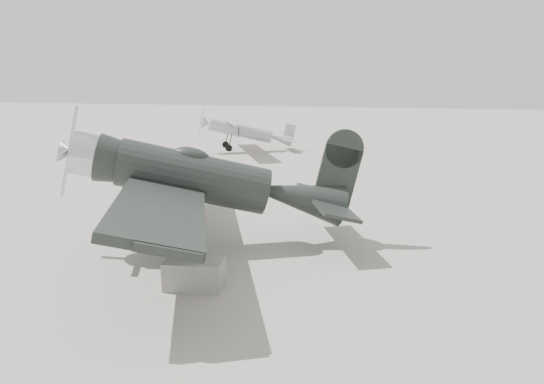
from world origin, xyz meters
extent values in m
plane|color=gray|center=(0.00, 0.00, 0.00)|extent=(160.00, 160.00, 0.00)
cylinder|color=black|center=(-2.06, 1.16, 2.33)|extent=(5.02, 3.12, 1.52)
cone|color=black|center=(1.30, 2.43, 2.39)|extent=(3.15, 2.33, 1.42)
cylinder|color=#B8BBBD|center=(-5.16, -0.02, 2.33)|extent=(1.39, 1.61, 1.35)
cone|color=#B8BBBD|center=(-5.77, -0.25, 2.33)|extent=(0.57, 0.71, 0.61)
cube|color=#B8BBBD|center=(-5.70, -0.22, 2.33)|extent=(0.13, 0.21, 2.83)
ellipsoid|color=black|center=(-2.26, 1.08, 3.01)|extent=(1.38, 1.12, 0.50)
cube|color=black|center=(-2.77, 0.89, 1.95)|extent=(6.76, 13.03, 0.24)
cube|color=black|center=(2.12, 2.74, 2.44)|extent=(2.74, 4.70, 0.11)
cube|color=black|center=(2.27, 2.80, 3.37)|extent=(1.26, 0.56, 1.96)
cylinder|color=black|center=(-2.66, -0.64, 0.46)|extent=(0.75, 0.43, 0.74)
cylinder|color=black|center=(-3.70, 2.11, 0.46)|extent=(0.75, 0.43, 0.74)
cylinder|color=#333333|center=(-2.66, -0.64, 1.19)|extent=(0.15, 0.15, 1.52)
cylinder|color=#333333|center=(-3.70, 2.11, 1.19)|extent=(0.15, 0.15, 1.52)
cylinder|color=black|center=(2.37, 2.84, 1.92)|extent=(0.25, 0.17, 0.24)
cylinder|color=#989B9D|center=(-6.93, 22.90, 1.61)|extent=(4.63, 2.87, 0.98)
cone|color=#989B9D|center=(-4.10, 24.23, 1.61)|extent=(1.84, 1.50, 0.89)
cone|color=#989B9D|center=(-9.28, 21.79, 1.61)|extent=(0.88, 1.07, 0.93)
cube|color=#989B9D|center=(-9.60, 21.64, 1.61)|extent=(0.09, 0.13, 1.97)
cube|color=#989B9D|center=(-7.26, 22.74, 2.16)|extent=(5.73, 9.63, 0.16)
cube|color=#989B9D|center=(-3.69, 24.42, 1.65)|extent=(2.02, 3.10, 0.07)
cube|color=#989B9D|center=(-3.61, 24.46, 2.23)|extent=(0.76, 0.41, 1.16)
cylinder|color=black|center=(-7.16, 21.70, 0.25)|extent=(0.51, 0.33, 0.50)
cylinder|color=black|center=(-8.00, 23.48, 0.25)|extent=(0.51, 0.33, 0.50)
cylinder|color=#333333|center=(-7.16, 21.70, 0.76)|extent=(0.11, 0.11, 1.07)
cylinder|color=#333333|center=(-8.00, 23.48, 0.76)|extent=(0.11, 0.11, 1.07)
cylinder|color=black|center=(-3.53, 24.49, 1.34)|extent=(0.17, 0.13, 0.16)
cube|color=slate|center=(-0.87, -2.00, 0.39)|extent=(1.65, 1.14, 0.77)
camera|label=1|loc=(4.20, -14.58, 5.61)|focal=35.00mm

